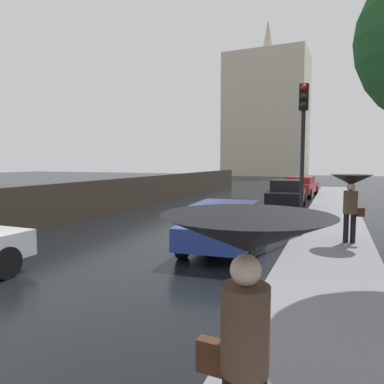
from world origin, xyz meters
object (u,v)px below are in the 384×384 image
car_black_mid_road (287,193)px  pedestrian_with_umbrella_far (351,188)px  car_red_behind_camera (300,186)px  car_blue_near_kerb (226,224)px  pedestrian_with_umbrella_near (245,264)px  traffic_light (303,132)px

car_black_mid_road → pedestrian_with_umbrella_far: (2.71, -8.03, 0.92)m
car_red_behind_camera → car_blue_near_kerb: bearing=-87.5°
car_black_mid_road → car_red_behind_camera: 6.22m
car_black_mid_road → pedestrian_with_umbrella_near: 16.41m
car_red_behind_camera → pedestrian_with_umbrella_far: pedestrian_with_umbrella_far is taller
pedestrian_with_umbrella_far → traffic_light: 2.14m
car_blue_near_kerb → traffic_light: (1.79, 1.83, 2.57)m
car_red_behind_camera → pedestrian_with_umbrella_far: size_ratio=2.40×
car_black_mid_road → traffic_light: 8.03m
pedestrian_with_umbrella_far → traffic_light: size_ratio=0.42×
car_red_behind_camera → car_black_mid_road: bearing=-86.6°
car_red_behind_camera → traffic_light: bearing=-80.3°
car_black_mid_road → traffic_light: traffic_light is taller
pedestrian_with_umbrella_near → car_blue_near_kerb: bearing=111.3°
car_red_behind_camera → pedestrian_with_umbrella_near: size_ratio=2.38×
car_blue_near_kerb → pedestrian_with_umbrella_far: bearing=18.3°
traffic_light → pedestrian_with_umbrella_near: bearing=-87.4°
car_black_mid_road → car_red_behind_camera: size_ratio=0.89×
pedestrian_with_umbrella_near → traffic_light: bearing=96.5°
car_black_mid_road → pedestrian_with_umbrella_far: pedestrian_with_umbrella_far is taller
car_black_mid_road → pedestrian_with_umbrella_far: size_ratio=2.13×
car_black_mid_road → traffic_light: bearing=-81.4°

